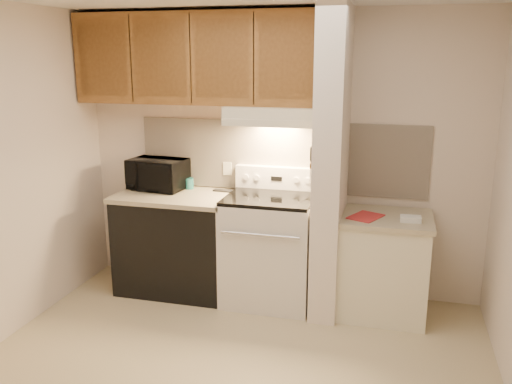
% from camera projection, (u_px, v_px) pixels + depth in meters
% --- Properties ---
extents(floor, '(3.60, 3.60, 0.00)m').
position_uv_depth(floor, '(231.00, 370.00, 3.75)').
color(floor, '#CBB88E').
rests_on(floor, ground).
extents(wall_back, '(3.60, 2.50, 0.02)m').
position_uv_depth(wall_back, '(279.00, 155.00, 4.85)').
color(wall_back, beige).
rests_on(wall_back, floor).
extents(backsplash, '(2.60, 0.02, 0.63)m').
position_uv_depth(backsplash, '(279.00, 156.00, 4.84)').
color(backsplash, '#F1E0C9').
rests_on(backsplash, wall_back).
extents(range_body, '(0.76, 0.65, 0.92)m').
position_uv_depth(range_body, '(270.00, 251.00, 4.72)').
color(range_body, silver).
rests_on(range_body, floor).
extents(oven_window, '(0.50, 0.01, 0.30)m').
position_uv_depth(oven_window, '(261.00, 259.00, 4.41)').
color(oven_window, black).
rests_on(oven_window, range_body).
extents(oven_handle, '(0.65, 0.02, 0.02)m').
position_uv_depth(oven_handle, '(260.00, 235.00, 4.32)').
color(oven_handle, silver).
rests_on(oven_handle, range_body).
extents(cooktop, '(0.74, 0.64, 0.03)m').
position_uv_depth(cooktop, '(270.00, 198.00, 4.60)').
color(cooktop, black).
rests_on(cooktop, range_body).
extents(range_backguard, '(0.76, 0.08, 0.20)m').
position_uv_depth(range_backguard, '(277.00, 178.00, 4.84)').
color(range_backguard, silver).
rests_on(range_backguard, range_body).
extents(range_display, '(0.10, 0.01, 0.04)m').
position_uv_depth(range_display, '(276.00, 179.00, 4.80)').
color(range_display, black).
rests_on(range_display, range_backguard).
extents(range_knob_left_outer, '(0.05, 0.02, 0.05)m').
position_uv_depth(range_knob_left_outer, '(246.00, 177.00, 4.87)').
color(range_knob_left_outer, silver).
rests_on(range_knob_left_outer, range_backguard).
extents(range_knob_left_inner, '(0.05, 0.02, 0.05)m').
position_uv_depth(range_knob_left_inner, '(257.00, 178.00, 4.84)').
color(range_knob_left_inner, silver).
rests_on(range_knob_left_inner, range_backguard).
extents(range_knob_right_inner, '(0.05, 0.02, 0.05)m').
position_uv_depth(range_knob_right_inner, '(296.00, 180.00, 4.75)').
color(range_knob_right_inner, silver).
rests_on(range_knob_right_inner, range_backguard).
extents(range_knob_right_outer, '(0.05, 0.02, 0.05)m').
position_uv_depth(range_knob_right_outer, '(308.00, 181.00, 4.73)').
color(range_knob_right_outer, silver).
rests_on(range_knob_right_outer, range_backguard).
extents(dishwasher_front, '(1.00, 0.63, 0.87)m').
position_uv_depth(dishwasher_front, '(176.00, 244.00, 4.95)').
color(dishwasher_front, black).
rests_on(dishwasher_front, floor).
extents(left_countertop, '(1.04, 0.67, 0.04)m').
position_uv_depth(left_countertop, '(175.00, 196.00, 4.84)').
color(left_countertop, '#B7AA8A').
rests_on(left_countertop, dishwasher_front).
extents(spoon_rest, '(0.20, 0.08, 0.01)m').
position_uv_depth(spoon_rest, '(224.00, 191.00, 4.92)').
color(spoon_rest, black).
rests_on(spoon_rest, left_countertop).
extents(teal_jar, '(0.10, 0.10, 0.10)m').
position_uv_depth(teal_jar, '(189.00, 183.00, 5.02)').
color(teal_jar, '#1B6060').
rests_on(teal_jar, left_countertop).
extents(outlet, '(0.08, 0.01, 0.12)m').
position_uv_depth(outlet, '(227.00, 169.00, 4.98)').
color(outlet, silver).
rests_on(outlet, backsplash).
extents(microwave, '(0.54, 0.40, 0.28)m').
position_uv_depth(microwave, '(158.00, 174.00, 4.99)').
color(microwave, black).
rests_on(microwave, left_countertop).
extents(partition_pillar, '(0.22, 0.70, 2.50)m').
position_uv_depth(partition_pillar, '(331.00, 165.00, 4.39)').
color(partition_pillar, silver).
rests_on(partition_pillar, floor).
extents(pillar_trim, '(0.01, 0.70, 0.04)m').
position_uv_depth(pillar_trim, '(317.00, 158.00, 4.41)').
color(pillar_trim, brown).
rests_on(pillar_trim, partition_pillar).
extents(knife_strip, '(0.02, 0.42, 0.04)m').
position_uv_depth(knife_strip, '(316.00, 157.00, 4.36)').
color(knife_strip, black).
rests_on(knife_strip, partition_pillar).
extents(knife_blade_a, '(0.01, 0.03, 0.16)m').
position_uv_depth(knife_blade_a, '(311.00, 173.00, 4.23)').
color(knife_blade_a, silver).
rests_on(knife_blade_a, knife_strip).
extents(knife_handle_a, '(0.02, 0.02, 0.10)m').
position_uv_depth(knife_handle_a, '(311.00, 154.00, 4.21)').
color(knife_handle_a, black).
rests_on(knife_handle_a, knife_strip).
extents(knife_blade_b, '(0.01, 0.04, 0.18)m').
position_uv_depth(knife_blade_b, '(312.00, 172.00, 4.31)').
color(knife_blade_b, silver).
rests_on(knife_blade_b, knife_strip).
extents(knife_handle_b, '(0.02, 0.02, 0.10)m').
position_uv_depth(knife_handle_b, '(313.00, 152.00, 4.26)').
color(knife_handle_b, black).
rests_on(knife_handle_b, knife_strip).
extents(knife_blade_c, '(0.01, 0.04, 0.20)m').
position_uv_depth(knife_blade_c, '(314.00, 171.00, 4.40)').
color(knife_blade_c, silver).
rests_on(knife_blade_c, knife_strip).
extents(knife_handle_c, '(0.02, 0.02, 0.10)m').
position_uv_depth(knife_handle_c, '(314.00, 150.00, 4.35)').
color(knife_handle_c, black).
rests_on(knife_handle_c, knife_strip).
extents(knife_blade_d, '(0.01, 0.04, 0.16)m').
position_uv_depth(knife_blade_d, '(315.00, 167.00, 4.47)').
color(knife_blade_d, silver).
rests_on(knife_blade_d, knife_strip).
extents(knife_handle_d, '(0.02, 0.02, 0.10)m').
position_uv_depth(knife_handle_d, '(316.00, 149.00, 4.41)').
color(knife_handle_d, black).
rests_on(knife_handle_d, knife_strip).
extents(knife_blade_e, '(0.01, 0.04, 0.18)m').
position_uv_depth(knife_blade_e, '(317.00, 166.00, 4.53)').
color(knife_blade_e, silver).
rests_on(knife_blade_e, knife_strip).
extents(knife_handle_e, '(0.02, 0.02, 0.10)m').
position_uv_depth(knife_handle_e, '(318.00, 147.00, 4.51)').
color(knife_handle_e, black).
rests_on(knife_handle_e, knife_strip).
extents(oven_mitt, '(0.03, 0.10, 0.23)m').
position_uv_depth(oven_mitt, '(318.00, 169.00, 4.60)').
color(oven_mitt, slate).
rests_on(oven_mitt, partition_pillar).
extents(right_cab_base, '(0.70, 0.60, 0.81)m').
position_uv_depth(right_cab_base, '(383.00, 268.00, 4.49)').
color(right_cab_base, silver).
rests_on(right_cab_base, floor).
extents(right_countertop, '(0.74, 0.64, 0.04)m').
position_uv_depth(right_countertop, '(386.00, 218.00, 4.38)').
color(right_countertop, '#B7AA8A').
rests_on(right_countertop, right_cab_base).
extents(red_folder, '(0.31, 0.34, 0.01)m').
position_uv_depth(red_folder, '(366.00, 217.00, 4.35)').
color(red_folder, '#B92A2D').
rests_on(red_folder, right_countertop).
extents(white_box, '(0.16, 0.11, 0.04)m').
position_uv_depth(white_box, '(411.00, 219.00, 4.23)').
color(white_box, white).
rests_on(white_box, right_countertop).
extents(range_hood, '(0.78, 0.44, 0.15)m').
position_uv_depth(range_hood, '(274.00, 115.00, 4.55)').
color(range_hood, silver).
rests_on(range_hood, upper_cabinets).
extents(hood_lip, '(0.78, 0.04, 0.06)m').
position_uv_depth(hood_lip, '(268.00, 123.00, 4.36)').
color(hood_lip, silver).
rests_on(hood_lip, range_hood).
extents(upper_cabinets, '(2.18, 0.33, 0.77)m').
position_uv_depth(upper_cabinets, '(197.00, 59.00, 4.65)').
color(upper_cabinets, brown).
rests_on(upper_cabinets, wall_back).
extents(cab_door_a, '(0.46, 0.01, 0.63)m').
position_uv_depth(cab_door_a, '(102.00, 59.00, 4.70)').
color(cab_door_a, brown).
rests_on(cab_door_a, upper_cabinets).
extents(cab_gap_a, '(0.01, 0.01, 0.73)m').
position_uv_depth(cab_gap_a, '(131.00, 59.00, 4.63)').
color(cab_gap_a, black).
rests_on(cab_gap_a, upper_cabinets).
extents(cab_door_b, '(0.46, 0.01, 0.63)m').
position_uv_depth(cab_door_b, '(160.00, 59.00, 4.57)').
color(cab_door_b, brown).
rests_on(cab_door_b, upper_cabinets).
extents(cab_gap_b, '(0.01, 0.01, 0.73)m').
position_uv_depth(cab_gap_b, '(190.00, 59.00, 4.50)').
color(cab_gap_b, black).
rests_on(cab_gap_b, upper_cabinets).
extents(cab_door_c, '(0.46, 0.01, 0.63)m').
position_uv_depth(cab_door_c, '(222.00, 59.00, 4.43)').
color(cab_door_c, brown).
rests_on(cab_door_c, upper_cabinets).
extents(cab_gap_c, '(0.01, 0.01, 0.73)m').
position_uv_depth(cab_gap_c, '(254.00, 59.00, 4.36)').
color(cab_gap_c, black).
rests_on(cab_gap_c, upper_cabinets).
extents(cab_door_d, '(0.46, 0.01, 0.63)m').
position_uv_depth(cab_door_d, '(287.00, 59.00, 4.30)').
color(cab_door_d, brown).
rests_on(cab_door_d, upper_cabinets).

